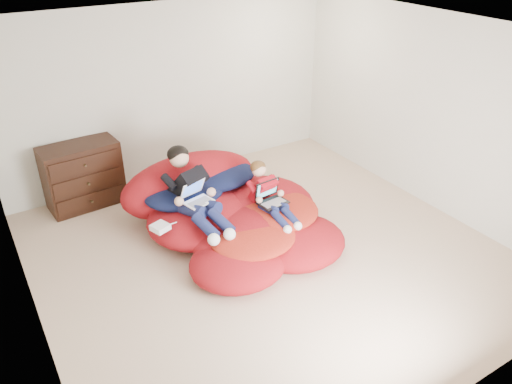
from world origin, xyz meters
name	(u,v)px	position (x,y,z in m)	size (l,w,h in m)	color
room_shell	(267,237)	(0.00, 0.00, 0.22)	(5.10, 5.10, 2.77)	tan
dresser	(83,175)	(-1.48, 2.24, 0.44)	(1.01, 0.58, 0.88)	black
beanbag_pile	(230,212)	(-0.13, 0.64, 0.26)	(2.31, 2.42, 0.88)	#A81219
cream_pillow	(172,173)	(-0.58, 1.35, 0.62)	(0.47, 0.30, 0.30)	silver
older_boy	(192,188)	(-0.58, 0.75, 0.69)	(0.45, 1.26, 0.74)	black
younger_boy	(268,192)	(0.22, 0.34, 0.59)	(0.29, 0.89, 0.58)	red
laptop_white	(196,196)	(-0.58, 0.64, 0.63)	(0.36, 0.38, 0.22)	white
laptop_black	(270,197)	(0.22, 0.29, 0.55)	(0.36, 0.32, 0.25)	black
power_adapter	(160,227)	(-1.08, 0.55, 0.42)	(0.17, 0.17, 0.07)	white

